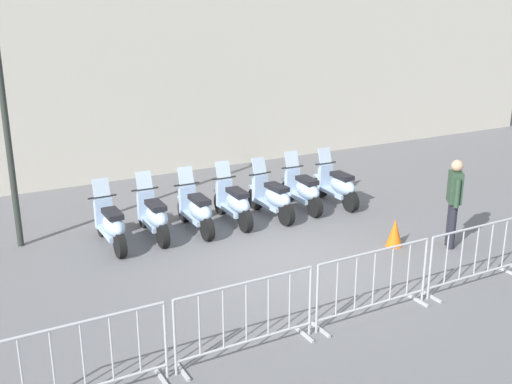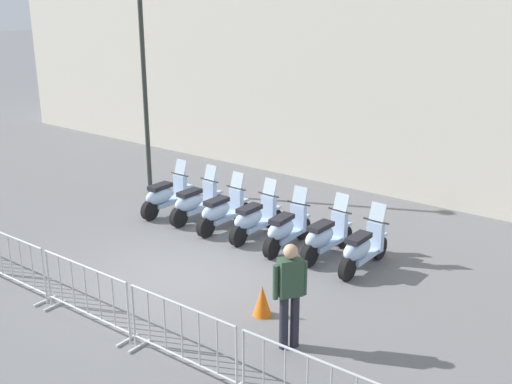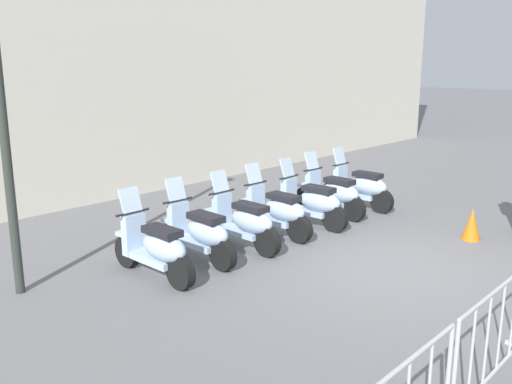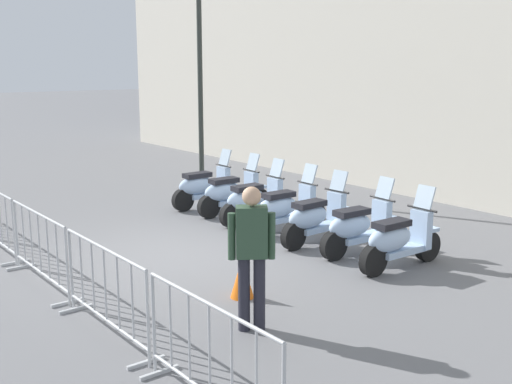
{
  "view_description": "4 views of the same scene",
  "coord_description": "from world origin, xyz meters",
  "px_view_note": "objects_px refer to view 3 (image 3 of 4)",
  "views": [
    {
      "loc": [
        -5.25,
        -8.71,
        4.51
      ],
      "look_at": [
        0.15,
        1.71,
        0.84
      ],
      "focal_mm": 42.58,
      "sensor_mm": 36.0,
      "label": 1
    },
    {
      "loc": [
        7.95,
        -7.76,
        5.4
      ],
      "look_at": [
        0.07,
        2.21,
        1.13
      ],
      "focal_mm": 44.09,
      "sensor_mm": 36.0,
      "label": 2
    },
    {
      "loc": [
        -6.99,
        -3.95,
        2.99
      ],
      "look_at": [
        -0.34,
        2.53,
        0.81
      ],
      "focal_mm": 38.61,
      "sensor_mm": 36.0,
      "label": 3
    },
    {
      "loc": [
        8.74,
        -4.92,
        3.11
      ],
      "look_at": [
        -0.16,
        1.7,
        0.83
      ],
      "focal_mm": 44.39,
      "sensor_mm": 36.0,
      "label": 4
    }
  ],
  "objects_px": {
    "motorcycle_5": "(332,194)",
    "traffic_cone": "(472,224)",
    "motorcycle_1": "(199,233)",
    "motorcycle_2": "(243,222)",
    "motorcycle_3": "(276,211)",
    "barrier_segment_1": "(500,336)",
    "motorcycle_0": "(156,248)",
    "motorcycle_6": "(360,187)",
    "motorcycle_4": "(311,203)"
  },
  "relations": [
    {
      "from": "motorcycle_0",
      "to": "barrier_segment_1",
      "type": "relative_size",
      "value": 0.84
    },
    {
      "from": "motorcycle_3",
      "to": "motorcycle_0",
      "type": "bearing_deg",
      "value": -177.48
    },
    {
      "from": "motorcycle_3",
      "to": "barrier_segment_1",
      "type": "height_order",
      "value": "motorcycle_3"
    },
    {
      "from": "motorcycle_1",
      "to": "motorcycle_6",
      "type": "relative_size",
      "value": 1.0
    },
    {
      "from": "motorcycle_3",
      "to": "motorcycle_5",
      "type": "distance_m",
      "value": 1.77
    },
    {
      "from": "motorcycle_2",
      "to": "traffic_cone",
      "type": "xyz_separation_m",
      "value": [
        3.09,
        -2.49,
        -0.18
      ]
    },
    {
      "from": "motorcycle_1",
      "to": "motorcycle_3",
      "type": "xyz_separation_m",
      "value": [
        1.77,
        0.01,
        0.0
      ]
    },
    {
      "from": "motorcycle_3",
      "to": "barrier_segment_1",
      "type": "distance_m",
      "value": 5.05
    },
    {
      "from": "motorcycle_3",
      "to": "traffic_cone",
      "type": "xyz_separation_m",
      "value": [
        2.21,
        -2.56,
        -0.18
      ]
    },
    {
      "from": "motorcycle_5",
      "to": "barrier_segment_1",
      "type": "xyz_separation_m",
      "value": [
        -3.79,
        -4.72,
        0.07
      ]
    },
    {
      "from": "motorcycle_3",
      "to": "traffic_cone",
      "type": "distance_m",
      "value": 3.39
    },
    {
      "from": "motorcycle_1",
      "to": "motorcycle_5",
      "type": "xyz_separation_m",
      "value": [
        3.54,
        0.11,
        0.0
      ]
    },
    {
      "from": "motorcycle_3",
      "to": "barrier_segment_1",
      "type": "bearing_deg",
      "value": -113.6
    },
    {
      "from": "motorcycle_0",
      "to": "motorcycle_6",
      "type": "bearing_deg",
      "value": 1.65
    },
    {
      "from": "motorcycle_2",
      "to": "motorcycle_4",
      "type": "height_order",
      "value": "same"
    },
    {
      "from": "traffic_cone",
      "to": "motorcycle_5",
      "type": "bearing_deg",
      "value": 99.37
    },
    {
      "from": "motorcycle_2",
      "to": "motorcycle_5",
      "type": "bearing_deg",
      "value": 3.67
    },
    {
      "from": "motorcycle_3",
      "to": "traffic_cone",
      "type": "relative_size",
      "value": 3.13
    },
    {
      "from": "motorcycle_3",
      "to": "motorcycle_5",
      "type": "height_order",
      "value": "same"
    },
    {
      "from": "motorcycle_6",
      "to": "motorcycle_5",
      "type": "bearing_deg",
      "value": 176.06
    },
    {
      "from": "motorcycle_0",
      "to": "motorcycle_3",
      "type": "bearing_deg",
      "value": 2.52
    },
    {
      "from": "motorcycle_1",
      "to": "traffic_cone",
      "type": "relative_size",
      "value": 3.13
    },
    {
      "from": "motorcycle_1",
      "to": "barrier_segment_1",
      "type": "height_order",
      "value": "motorcycle_1"
    },
    {
      "from": "motorcycle_2",
      "to": "motorcycle_4",
      "type": "xyz_separation_m",
      "value": [
        1.78,
        0.02,
        0.0
      ]
    },
    {
      "from": "barrier_segment_1",
      "to": "motorcycle_5",
      "type": "bearing_deg",
      "value": 51.25
    },
    {
      "from": "motorcycle_1",
      "to": "motorcycle_2",
      "type": "distance_m",
      "value": 0.89
    },
    {
      "from": "motorcycle_1",
      "to": "traffic_cone",
      "type": "height_order",
      "value": "motorcycle_1"
    },
    {
      "from": "motorcycle_0",
      "to": "motorcycle_3",
      "type": "distance_m",
      "value": 2.66
    },
    {
      "from": "motorcycle_2",
      "to": "motorcycle_3",
      "type": "height_order",
      "value": "same"
    },
    {
      "from": "motorcycle_1",
      "to": "motorcycle_2",
      "type": "bearing_deg",
      "value": -3.77
    },
    {
      "from": "motorcycle_3",
      "to": "motorcycle_2",
      "type": "bearing_deg",
      "value": -175.29
    },
    {
      "from": "traffic_cone",
      "to": "motorcycle_2",
      "type": "bearing_deg",
      "value": 141.19
    },
    {
      "from": "motorcycle_0",
      "to": "barrier_segment_1",
      "type": "xyz_separation_m",
      "value": [
        0.64,
        -4.51,
        0.07
      ]
    },
    {
      "from": "motorcycle_3",
      "to": "motorcycle_6",
      "type": "distance_m",
      "value": 2.66
    },
    {
      "from": "motorcycle_2",
      "to": "traffic_cone",
      "type": "relative_size",
      "value": 3.13
    },
    {
      "from": "motorcycle_5",
      "to": "motorcycle_6",
      "type": "xyz_separation_m",
      "value": [
        0.89,
        -0.06,
        0.0
      ]
    },
    {
      "from": "motorcycle_0",
      "to": "barrier_segment_1",
      "type": "distance_m",
      "value": 4.55
    },
    {
      "from": "motorcycle_1",
      "to": "motorcycle_4",
      "type": "relative_size",
      "value": 1.0
    },
    {
      "from": "motorcycle_5",
      "to": "barrier_segment_1",
      "type": "relative_size",
      "value": 0.84
    },
    {
      "from": "motorcycle_6",
      "to": "traffic_cone",
      "type": "distance_m",
      "value": 2.64
    },
    {
      "from": "motorcycle_1",
      "to": "motorcycle_3",
      "type": "height_order",
      "value": "same"
    },
    {
      "from": "motorcycle_2",
      "to": "motorcycle_6",
      "type": "bearing_deg",
      "value": 1.76
    },
    {
      "from": "motorcycle_5",
      "to": "traffic_cone",
      "type": "bearing_deg",
      "value": -80.63
    },
    {
      "from": "motorcycle_2",
      "to": "barrier_segment_1",
      "type": "bearing_deg",
      "value": -104.0
    },
    {
      "from": "motorcycle_0",
      "to": "motorcycle_3",
      "type": "relative_size",
      "value": 1.0
    },
    {
      "from": "motorcycle_2",
      "to": "motorcycle_0",
      "type": "bearing_deg",
      "value": -178.58
    },
    {
      "from": "motorcycle_5",
      "to": "barrier_segment_1",
      "type": "bearing_deg",
      "value": -128.75
    },
    {
      "from": "motorcycle_6",
      "to": "barrier_segment_1",
      "type": "height_order",
      "value": "motorcycle_6"
    },
    {
      "from": "motorcycle_1",
      "to": "motorcycle_6",
      "type": "distance_m",
      "value": 4.44
    },
    {
      "from": "motorcycle_4",
      "to": "motorcycle_2",
      "type": "bearing_deg",
      "value": -179.47
    }
  ]
}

